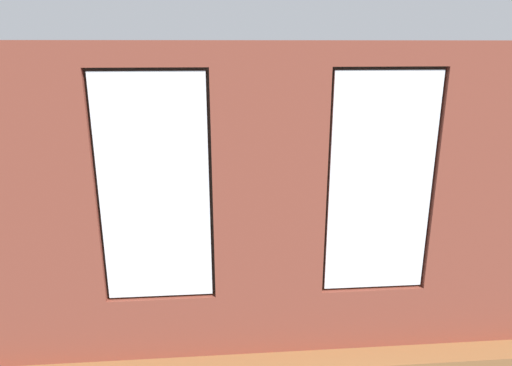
{
  "coord_description": "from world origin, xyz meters",
  "views": [
    {
      "loc": [
        0.46,
        6.58,
        3.05
      ],
      "look_at": [
        -0.05,
        0.4,
        1.17
      ],
      "focal_mm": 32.0,
      "sensor_mm": 36.0,
      "label": 1
    }
  ],
  "objects_px": {
    "candle_jar": "(259,205)",
    "potted_plant_mid_room_small": "(316,201)",
    "coffee_table": "(259,211)",
    "couch_by_window": "(246,289)",
    "remote_silver": "(266,210)",
    "couch_left": "(403,225)",
    "potted_plant_corner_near_left": "(372,175)",
    "remote_black": "(282,204)",
    "potted_plant_corner_far_left": "(480,259)",
    "media_console": "(75,231)",
    "tv_flatscreen": "(70,192)",
    "potted_plant_near_tv": "(94,239)",
    "potted_plant_foreground_right": "(115,183)",
    "remote_gray": "(231,211)",
    "papasan_chair": "(239,191)",
    "cup_ceramic": "(247,204)"
  },
  "relations": [
    {
      "from": "candle_jar",
      "to": "potted_plant_mid_room_small",
      "type": "xyz_separation_m",
      "value": [
        -0.99,
        -0.14,
        -0.0
      ]
    },
    {
      "from": "coffee_table",
      "to": "potted_plant_mid_room_small",
      "type": "height_order",
      "value": "potted_plant_mid_room_small"
    },
    {
      "from": "couch_by_window",
      "to": "remote_silver",
      "type": "bearing_deg",
      "value": -101.91
    },
    {
      "from": "couch_left",
      "to": "potted_plant_corner_near_left",
      "type": "xyz_separation_m",
      "value": [
        -0.15,
        -2.04,
        0.24
      ]
    },
    {
      "from": "remote_black",
      "to": "potted_plant_corner_far_left",
      "type": "relative_size",
      "value": 0.17
    },
    {
      "from": "media_console",
      "to": "tv_flatscreen",
      "type": "relative_size",
      "value": 0.88
    },
    {
      "from": "potted_plant_mid_room_small",
      "to": "coffee_table",
      "type": "bearing_deg",
      "value": 7.81
    },
    {
      "from": "media_console",
      "to": "potted_plant_near_tv",
      "type": "distance_m",
      "value": 1.1
    },
    {
      "from": "coffee_table",
      "to": "remote_black",
      "type": "xyz_separation_m",
      "value": [
        -0.42,
        -0.16,
        0.06
      ]
    },
    {
      "from": "couch_left",
      "to": "media_console",
      "type": "height_order",
      "value": "couch_left"
    },
    {
      "from": "couch_by_window",
      "to": "potted_plant_mid_room_small",
      "type": "relative_size",
      "value": 2.56
    },
    {
      "from": "potted_plant_foreground_right",
      "to": "remote_gray",
      "type": "bearing_deg",
      "value": 145.27
    },
    {
      "from": "remote_silver",
      "to": "potted_plant_near_tv",
      "type": "height_order",
      "value": "potted_plant_near_tv"
    },
    {
      "from": "remote_black",
      "to": "potted_plant_mid_room_small",
      "type": "distance_m",
      "value": 0.58
    },
    {
      "from": "coffee_table",
      "to": "media_console",
      "type": "height_order",
      "value": "media_console"
    },
    {
      "from": "couch_by_window",
      "to": "coffee_table",
      "type": "height_order",
      "value": "couch_by_window"
    },
    {
      "from": "remote_gray",
      "to": "potted_plant_near_tv",
      "type": "distance_m",
      "value": 2.17
    },
    {
      "from": "coffee_table",
      "to": "potted_plant_foreground_right",
      "type": "relative_size",
      "value": 1.43
    },
    {
      "from": "tv_flatscreen",
      "to": "remote_silver",
      "type": "bearing_deg",
      "value": -177.74
    },
    {
      "from": "potted_plant_mid_room_small",
      "to": "potted_plant_near_tv",
      "type": "height_order",
      "value": "potted_plant_near_tv"
    },
    {
      "from": "couch_by_window",
      "to": "remote_silver",
      "type": "relative_size",
      "value": 11.49
    },
    {
      "from": "candle_jar",
      "to": "media_console",
      "type": "xyz_separation_m",
      "value": [
        2.91,
        0.26,
        -0.25
      ]
    },
    {
      "from": "candle_jar",
      "to": "potted_plant_corner_near_left",
      "type": "bearing_deg",
      "value": -149.23
    },
    {
      "from": "remote_black",
      "to": "tv_flatscreen",
      "type": "xyz_separation_m",
      "value": [
        3.33,
        0.41,
        0.43
      ]
    },
    {
      "from": "candle_jar",
      "to": "potted_plant_corner_near_left",
      "type": "distance_m",
      "value": 2.77
    },
    {
      "from": "remote_black",
      "to": "potted_plant_mid_room_small",
      "type": "relative_size",
      "value": 0.22
    },
    {
      "from": "coffee_table",
      "to": "remote_silver",
      "type": "bearing_deg",
      "value": 130.11
    },
    {
      "from": "couch_by_window",
      "to": "potted_plant_corner_far_left",
      "type": "height_order",
      "value": "potted_plant_corner_far_left"
    },
    {
      "from": "papasan_chair",
      "to": "potted_plant_mid_room_small",
      "type": "distance_m",
      "value": 1.54
    },
    {
      "from": "coffee_table",
      "to": "tv_flatscreen",
      "type": "xyz_separation_m",
      "value": [
        2.91,
        0.25,
        0.49
      ]
    },
    {
      "from": "tv_flatscreen",
      "to": "potted_plant_corner_near_left",
      "type": "distance_m",
      "value": 5.56
    },
    {
      "from": "remote_black",
      "to": "potted_plant_corner_near_left",
      "type": "relative_size",
      "value": 0.19
    },
    {
      "from": "candle_jar",
      "to": "potted_plant_foreground_right",
      "type": "distance_m",
      "value": 2.94
    },
    {
      "from": "potted_plant_corner_near_left",
      "to": "remote_gray",
      "type": "bearing_deg",
      "value": 28.7
    },
    {
      "from": "remote_gray",
      "to": "potted_plant_corner_near_left",
      "type": "relative_size",
      "value": 0.19
    },
    {
      "from": "cup_ceramic",
      "to": "media_console",
      "type": "xyz_separation_m",
      "value": [
        2.72,
        0.37,
        -0.23
      ]
    },
    {
      "from": "potted_plant_mid_room_small",
      "to": "remote_silver",
      "type": "bearing_deg",
      "value": 17.13
    },
    {
      "from": "tv_flatscreen",
      "to": "candle_jar",
      "type": "bearing_deg",
      "value": -175.01
    },
    {
      "from": "remote_gray",
      "to": "remote_silver",
      "type": "bearing_deg",
      "value": 24.83
    },
    {
      "from": "couch_by_window",
      "to": "tv_flatscreen",
      "type": "distance_m",
      "value": 3.36
    },
    {
      "from": "remote_silver",
      "to": "remote_black",
      "type": "xyz_separation_m",
      "value": [
        -0.3,
        -0.29,
        0.0
      ]
    },
    {
      "from": "potted_plant_corner_near_left",
      "to": "couch_by_window",
      "type": "bearing_deg",
      "value": 54.09
    },
    {
      "from": "potted_plant_mid_room_small",
      "to": "potted_plant_corner_near_left",
      "type": "distance_m",
      "value": 1.89
    },
    {
      "from": "couch_by_window",
      "to": "tv_flatscreen",
      "type": "xyz_separation_m",
      "value": [
        2.56,
        -2.11,
        0.57
      ]
    },
    {
      "from": "tv_flatscreen",
      "to": "media_console",
      "type": "bearing_deg",
      "value": 90.0
    },
    {
      "from": "remote_silver",
      "to": "tv_flatscreen",
      "type": "distance_m",
      "value": 3.06
    },
    {
      "from": "coffee_table",
      "to": "papasan_chair",
      "type": "relative_size",
      "value": 1.33
    },
    {
      "from": "couch_by_window",
      "to": "cup_ceramic",
      "type": "height_order",
      "value": "couch_by_window"
    },
    {
      "from": "potted_plant_corner_far_left",
      "to": "potted_plant_foreground_right",
      "type": "bearing_deg",
      "value": -37.45
    },
    {
      "from": "remote_gray",
      "to": "media_console",
      "type": "distance_m",
      "value": 2.47
    }
  ]
}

